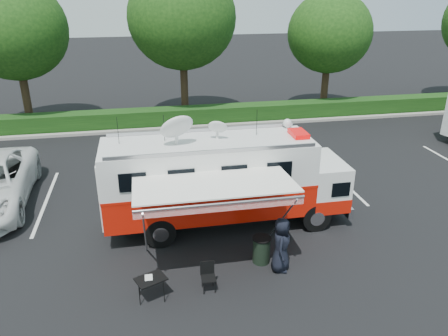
{
  "coord_description": "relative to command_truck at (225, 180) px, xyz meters",
  "views": [
    {
      "loc": [
        -2.62,
        -13.0,
        7.73
      ],
      "look_at": [
        0.0,
        0.5,
        1.9
      ],
      "focal_mm": 35.0,
      "sensor_mm": 36.0,
      "label": 1
    }
  ],
  "objects": [
    {
      "name": "stall_lines",
      "position": [
        -0.43,
        3.0,
        -1.68
      ],
      "size": [
        24.12,
        5.5,
        0.01
      ],
      "color": "silver",
      "rests_on": "ground_plane"
    },
    {
      "name": "folding_chair",
      "position": [
        -1.12,
        -3.33,
        -1.21
      ],
      "size": [
        0.39,
        0.41,
        0.81
      ],
      "color": "black",
      "rests_on": "ground_plane"
    },
    {
      "name": "person",
      "position": [
        1.09,
        -2.88,
        -1.69
      ],
      "size": [
        0.8,
        0.96,
        1.67
      ],
      "primitive_type": "imported",
      "rotation": [
        0.0,
        0.0,
        1.19
      ],
      "color": "black",
      "rests_on": "ground_plane"
    },
    {
      "name": "back_border",
      "position": [
        1.21,
        12.9,
        3.32
      ],
      "size": [
        60.0,
        6.14,
        8.87
      ],
      "color": "#9E998E",
      "rests_on": "ground_plane"
    },
    {
      "name": "awning",
      "position": [
        -0.73,
        -2.35,
        0.84
      ],
      "size": [
        4.47,
        2.33,
        2.71
      ],
      "color": "white",
      "rests_on": "ground_plane"
    },
    {
      "name": "folding_table",
      "position": [
        -2.65,
        -3.48,
        -1.08
      ],
      "size": [
        0.91,
        0.8,
        0.65
      ],
      "color": "black",
      "rests_on": "ground_plane"
    },
    {
      "name": "trash_bin",
      "position": [
        0.64,
        -2.41,
        -1.26
      ],
      "size": [
        0.56,
        0.56,
        0.83
      ],
      "color": "black",
      "rests_on": "ground_plane"
    },
    {
      "name": "ground_plane",
      "position": [
        0.07,
        0.0,
        -1.69
      ],
      "size": [
        120.0,
        120.0,
        0.0
      ],
      "primitive_type": "plane",
      "color": "black",
      "rests_on": "ground"
    },
    {
      "name": "command_truck",
      "position": [
        0.0,
        0.0,
        0.0
      ],
      "size": [
        8.2,
        2.26,
        3.94
      ],
      "color": "black",
      "rests_on": "ground_plane"
    }
  ]
}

